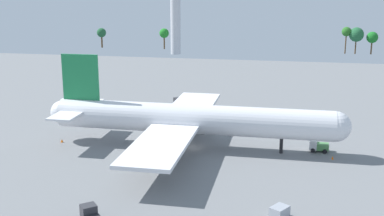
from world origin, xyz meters
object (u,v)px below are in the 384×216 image
object	(u,v)px
catering_truck	(180,102)
cargo_container_aft	(280,212)
baggage_tug	(148,116)
cargo_airplane	(191,119)
pushback_tractor	(91,216)
safety_cone_tail	(62,141)
safety_cone_nose	(333,158)
control_tower	(175,10)
maintenance_van	(318,146)

from	to	relation	value
catering_truck	cargo_container_aft	size ratio (longest dim) A/B	1.43
baggage_tug	cargo_airplane	bearing A→B (deg)	-52.01
cargo_airplane	pushback_tractor	bearing A→B (deg)	-101.36
cargo_container_aft	safety_cone_tail	bearing A→B (deg)	150.08
pushback_tractor	cargo_container_aft	size ratio (longest dim) A/B	1.52
safety_cone_nose	safety_cone_tail	world-z (taller)	safety_cone_tail
baggage_tug	pushback_tractor	bearing A→B (deg)	-82.36
cargo_airplane	catering_truck	size ratio (longest dim) A/B	13.25
safety_cone_tail	cargo_container_aft	bearing A→B (deg)	-29.92
cargo_airplane	catering_truck	world-z (taller)	cargo_airplane
cargo_container_aft	control_tower	world-z (taller)	control_tower
baggage_tug	safety_cone_tail	distance (m)	24.94
baggage_tug	catering_truck	size ratio (longest dim) A/B	0.83
catering_truck	cargo_airplane	bearing A→B (deg)	-74.15
pushback_tractor	control_tower	xyz separation A→B (m)	(-28.52, 177.57, 20.49)
catering_truck	cargo_container_aft	bearing A→B (deg)	-65.81
pushback_tractor	safety_cone_tail	distance (m)	40.31
safety_cone_nose	control_tower	size ratio (longest dim) A/B	0.02
safety_cone_nose	safety_cone_tail	distance (m)	57.30
cargo_airplane	safety_cone_tail	bearing A→B (deg)	-175.93
baggage_tug	control_tower	distance (m)	125.83
cargo_airplane	maintenance_van	size ratio (longest dim) A/B	15.97
safety_cone_tail	control_tower	distance (m)	144.97
baggage_tug	control_tower	bearing A→B (deg)	99.79
cargo_airplane	safety_cone_tail	world-z (taller)	cargo_airplane
baggage_tug	safety_cone_tail	world-z (taller)	baggage_tug
baggage_tug	safety_cone_nose	world-z (taller)	baggage_tug
baggage_tug	pushback_tractor	size ratio (longest dim) A/B	0.78
baggage_tug	safety_cone_nose	xyz separation A→B (m)	(43.67, -20.59, -0.81)
maintenance_van	safety_cone_tail	xyz separation A→B (m)	(-54.72, -4.70, -0.76)
cargo_airplane	control_tower	xyz separation A→B (m)	(-35.83, 141.18, 15.52)
catering_truck	baggage_tug	bearing A→B (deg)	-103.95
cargo_airplane	cargo_container_aft	xyz separation A→B (m)	(19.24, -29.41, -5.23)
baggage_tug	cargo_container_aft	xyz separation A→B (m)	(33.96, -48.26, -0.21)
maintenance_van	pushback_tractor	xyz separation A→B (m)	(-33.67, -39.07, 0.04)
safety_cone_nose	cargo_airplane	bearing A→B (deg)	176.56
baggage_tug	safety_cone_nose	bearing A→B (deg)	-25.25
maintenance_van	catering_truck	bearing A→B (deg)	137.39
pushback_tractor	safety_cone_tail	bearing A→B (deg)	121.48
cargo_airplane	control_tower	bearing A→B (deg)	104.24
maintenance_van	safety_cone_tail	bearing A→B (deg)	-175.09
catering_truck	safety_cone_tail	distance (m)	42.48
catering_truck	safety_cone_tail	bearing A→B (deg)	-115.09
baggage_tug	control_tower	world-z (taller)	control_tower
catering_truck	control_tower	bearing A→B (deg)	103.67
catering_truck	cargo_container_aft	world-z (taller)	catering_truck
baggage_tug	cargo_container_aft	distance (m)	59.02
cargo_container_aft	baggage_tug	bearing A→B (deg)	125.13
control_tower	pushback_tractor	bearing A→B (deg)	-80.88
maintenance_van	baggage_tug	distance (m)	44.14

